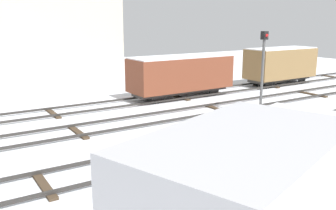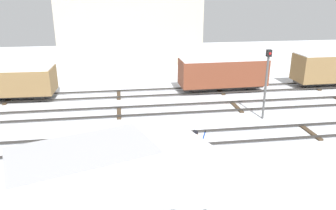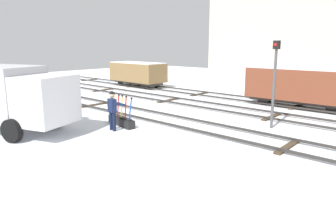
# 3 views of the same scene
# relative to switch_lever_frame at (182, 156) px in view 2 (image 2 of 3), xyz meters

# --- Properties ---
(ground_plane) EXTENTS (60.00, 60.00, 0.00)m
(ground_plane) POSITION_rel_switch_lever_frame_xyz_m (0.98, 1.96, -0.25)
(ground_plane) COLOR silver
(track_main_line) EXTENTS (44.00, 1.94, 0.18)m
(track_main_line) POSITION_rel_switch_lever_frame_xyz_m (0.98, 1.96, -0.14)
(track_main_line) COLOR #2D2B28
(track_main_line) RESTS_ON ground_plane
(track_siding_near) EXTENTS (44.00, 1.94, 0.18)m
(track_siding_near) POSITION_rel_switch_lever_frame_xyz_m (0.98, 6.08, -0.15)
(track_siding_near) COLOR #2D2B28
(track_siding_near) RESTS_ON ground_plane
(track_siding_far) EXTENTS (44.00, 1.94, 0.18)m
(track_siding_far) POSITION_rel_switch_lever_frame_xyz_m (0.98, 9.54, -0.15)
(track_siding_far) COLOR #2D2B28
(track_siding_far) RESTS_ON ground_plane
(switch_lever_frame) EXTENTS (1.88, 0.65, 1.45)m
(switch_lever_frame) POSITION_rel_switch_lever_frame_xyz_m (0.00, 0.00, 0.00)
(switch_lever_frame) COLOR black
(switch_lever_frame) RESTS_ON ground_plane
(rail_worker) EXTENTS (0.61, 0.72, 1.72)m
(rail_worker) POSITION_rel_switch_lever_frame_xyz_m (0.37, -0.75, 0.71)
(rail_worker) COLOR #111831
(rail_worker) RESTS_ON ground_plane
(delivery_truck) EXTENTS (5.80, 3.79, 2.76)m
(delivery_truck) POSITION_rel_switch_lever_frame_xyz_m (-2.69, -3.66, 1.32)
(delivery_truck) COLOR silver
(delivery_truck) RESTS_ON ground_plane
(signal_post) EXTENTS (0.24, 0.32, 3.81)m
(signal_post) POSITION_rel_switch_lever_frame_xyz_m (5.31, 4.13, 2.08)
(signal_post) COLOR #4C4C4C
(signal_post) RESTS_ON ground_plane
(apartment_building) EXTENTS (13.61, 5.86, 9.69)m
(apartment_building) POSITION_rel_switch_lever_frame_xyz_m (-1.22, 21.40, 4.60)
(apartment_building) COLOR beige
(apartment_building) RESTS_ON ground_plane
(freight_car_mid_siding) EXTENTS (5.99, 2.14, 2.33)m
(freight_car_mid_siding) POSITION_rel_switch_lever_frame_xyz_m (4.64, 9.54, 1.09)
(freight_car_mid_siding) COLOR #2D2B28
(freight_car_mid_siding) RESTS_ON ground_plane
(freight_car_back_track) EXTENTS (5.29, 2.35, 2.13)m
(freight_car_back_track) POSITION_rel_switch_lever_frame_xyz_m (-9.21, 9.54, 0.99)
(freight_car_back_track) COLOR #2D2B28
(freight_car_back_track) RESTS_ON ground_plane
(freight_car_near_switch) EXTENTS (5.08, 2.04, 2.46)m
(freight_car_near_switch) POSITION_rel_switch_lever_frame_xyz_m (12.66, 9.54, 1.16)
(freight_car_near_switch) COLOR #2D2B28
(freight_car_near_switch) RESTS_ON ground_plane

